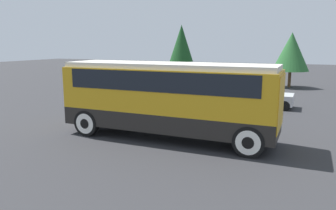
# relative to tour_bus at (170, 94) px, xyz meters

# --- Properties ---
(ground_plane) EXTENTS (120.00, 120.00, 0.00)m
(ground_plane) POSITION_rel_tour_bus_xyz_m (-0.10, 0.00, -1.98)
(ground_plane) COLOR #2D2D30
(tour_bus) EXTENTS (9.26, 2.57, 3.29)m
(tour_bus) POSITION_rel_tour_bus_xyz_m (0.00, 0.00, 0.00)
(tour_bus) COLOR black
(tour_bus) RESTS_ON ground_plane
(parked_car_near) EXTENTS (4.22, 1.88, 1.48)m
(parked_car_near) POSITION_rel_tour_bus_xyz_m (-1.28, 5.85, -1.25)
(parked_car_near) COLOR #7A6B5B
(parked_car_near) RESTS_ON ground_plane
(parked_car_mid) EXTENTS (4.79, 1.89, 1.37)m
(parked_car_mid) POSITION_rel_tour_bus_xyz_m (2.15, 9.13, -1.29)
(parked_car_mid) COLOR #BCBCC1
(parked_car_mid) RESTS_ON ground_plane
(tree_left) EXTENTS (3.35, 3.35, 5.15)m
(tree_left) POSITION_rel_tour_bus_xyz_m (3.67, 20.28, 1.37)
(tree_left) COLOR brown
(tree_left) RESTS_ON ground_plane
(tree_center) EXTENTS (2.56, 2.56, 6.12)m
(tree_center) POSITION_rel_tour_bus_xyz_m (-7.67, 21.06, 2.15)
(tree_center) COLOR brown
(tree_center) RESTS_ON ground_plane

